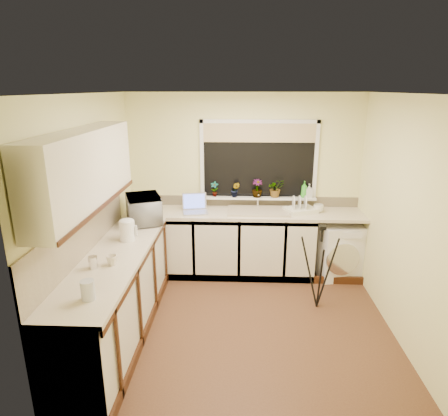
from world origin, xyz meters
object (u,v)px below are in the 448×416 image
at_px(plant_b, 235,190).
at_px(cup_back, 318,208).
at_px(tripod, 320,267).
at_px(soap_bottle_clear, 309,191).
at_px(plant_c, 257,188).
at_px(microwave, 144,209).
at_px(plant_d, 276,188).
at_px(laptop, 195,207).
at_px(cup_left, 112,260).
at_px(washing_machine, 338,250).
at_px(plant_a, 215,189).
at_px(soap_bottle_green, 304,189).
at_px(steel_jar, 93,262).
at_px(kettle, 127,231).
at_px(dish_rack, 300,210).
at_px(glass_jug, 88,290).

xyz_separation_m(plant_b, cup_back, (1.12, -0.17, -0.20)).
xyz_separation_m(tripod, soap_bottle_clear, (0.02, 1.09, 0.63)).
bearing_deg(plant_c, microwave, -155.22).
bearing_deg(plant_d, laptop, -167.07).
distance_m(plant_d, soap_bottle_clear, 0.46).
bearing_deg(soap_bottle_clear, cup_left, -137.98).
bearing_deg(plant_c, washing_machine, -11.50).
xyz_separation_m(plant_a, soap_bottle_green, (1.24, 0.01, 0.01)).
relative_size(steel_jar, soap_bottle_green, 0.51).
bearing_deg(steel_jar, cup_back, 37.04).
xyz_separation_m(kettle, steel_jar, (-0.12, -0.71, -0.05)).
distance_m(dish_rack, plant_d, 0.46).
distance_m(tripod, glass_jug, 2.62).
height_order(laptop, kettle, laptop).
height_order(washing_machine, plant_a, plant_a).
xyz_separation_m(microwave, soap_bottle_green, (2.07, 0.67, 0.10)).
distance_m(glass_jug, steel_jar, 0.57).
bearing_deg(glass_jug, plant_d, 56.84).
bearing_deg(soap_bottle_clear, kettle, -149.00).
xyz_separation_m(tripod, cup_back, (0.12, 0.89, 0.44)).
height_order(kettle, dish_rack, kettle).
distance_m(kettle, plant_d, 2.16).
distance_m(washing_machine, plant_d, 1.20).
bearing_deg(soap_bottle_green, cup_left, -137.04).
xyz_separation_m(plant_c, cup_left, (-1.43, -1.92, -0.23)).
distance_m(laptop, plant_a, 0.40).
relative_size(steel_jar, plant_a, 0.55).
bearing_deg(microwave, soap_bottle_clear, -93.70).
bearing_deg(kettle, glass_jug, -88.19).
relative_size(microwave, plant_a, 2.77).
bearing_deg(soap_bottle_green, cup_back, -49.24).
relative_size(plant_d, soap_bottle_green, 1.10).
relative_size(microwave, soap_bottle_clear, 3.02).
xyz_separation_m(washing_machine, glass_jug, (-2.54, -2.32, 0.60)).
distance_m(soap_bottle_green, soap_bottle_clear, 0.07).
relative_size(microwave, cup_back, 4.25).
bearing_deg(dish_rack, cup_back, -20.54).
bearing_deg(plant_d, tripod, -67.92).
bearing_deg(plant_d, cup_back, -19.50).
bearing_deg(laptop, cup_left, -120.77).
height_order(laptop, soap_bottle_green, soap_bottle_green).
height_order(plant_d, cup_back, plant_d).
relative_size(plant_a, soap_bottle_green, 0.92).
bearing_deg(plant_d, soap_bottle_clear, -0.31).
xyz_separation_m(plant_b, cup_left, (-1.13, -1.90, -0.21)).
xyz_separation_m(glass_jug, cup_back, (2.24, 2.36, -0.03)).
bearing_deg(glass_jug, plant_b, 66.14).
height_order(steel_jar, microwave, microwave).
bearing_deg(laptop, washing_machine, -11.14).
distance_m(tripod, plant_d, 1.35).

